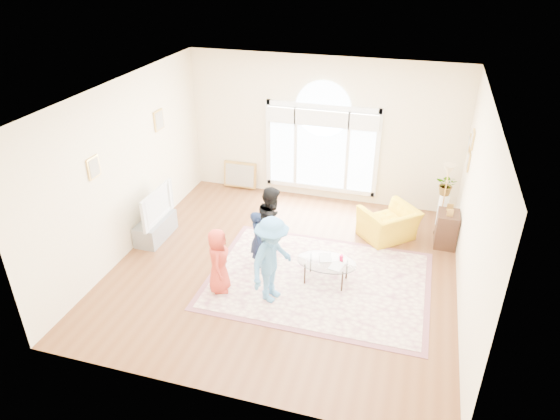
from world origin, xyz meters
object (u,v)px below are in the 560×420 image
(area_rug, at_px, (319,280))
(television, at_px, (153,204))
(armchair, at_px, (388,224))
(coffee_table, at_px, (326,263))
(tv_console, at_px, (156,228))

(area_rug, xyz_separation_m, television, (-3.42, 0.50, 0.74))
(armchair, bearing_deg, television, -26.85)
(area_rug, xyz_separation_m, coffee_table, (0.12, 0.00, 0.39))
(area_rug, bearing_deg, television, 171.73)
(tv_console, relative_size, coffee_table, 0.95)
(armchair, bearing_deg, coffee_table, 20.57)
(television, distance_m, coffee_table, 3.59)
(tv_console, distance_m, television, 0.54)
(area_rug, relative_size, coffee_table, 3.42)
(coffee_table, relative_size, armchair, 1.05)
(television, xyz_separation_m, armchair, (4.43, 1.28, -0.42))
(armchair, bearing_deg, tv_console, -26.87)
(tv_console, xyz_separation_m, coffee_table, (3.55, -0.50, 0.19))
(area_rug, distance_m, coffee_table, 0.41)
(area_rug, xyz_separation_m, tv_console, (-3.43, 0.50, 0.20))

